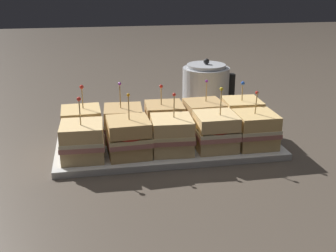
{
  "coord_description": "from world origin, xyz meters",
  "views": [
    {
      "loc": [
        -0.2,
        -1.1,
        0.48
      ],
      "look_at": [
        0.0,
        0.0,
        0.07
      ],
      "focal_mm": 45.0,
      "sensor_mm": 36.0,
      "label": 1
    }
  ],
  "objects_px": {
    "sandwich_front_center": "(172,135)",
    "sandwich_front_far_right": "(255,130)",
    "sandwich_front_right": "(215,132)",
    "sandwich_back_far_right": "(241,115)",
    "sandwich_front_left": "(129,137)",
    "sandwich_back_far_left": "(82,125)",
    "kettle_steel": "(206,90)",
    "sandwich_front_far_left": "(82,141)",
    "sandwich_back_right": "(204,118)",
    "serving_platter": "(168,146)",
    "sandwich_back_left": "(123,123)",
    "sandwich_back_center": "(164,120)"
  },
  "relations": [
    {
      "from": "sandwich_front_center",
      "to": "sandwich_front_far_right",
      "type": "height_order",
      "value": "sandwich_front_center"
    },
    {
      "from": "sandwich_front_left",
      "to": "sandwich_front_right",
      "type": "xyz_separation_m",
      "value": [
        0.24,
        0.0,
        0.0
      ]
    },
    {
      "from": "sandwich_front_far_left",
      "to": "sandwich_front_far_right",
      "type": "height_order",
      "value": "sandwich_front_far_left"
    },
    {
      "from": "sandwich_back_far_left",
      "to": "sandwich_back_far_right",
      "type": "bearing_deg",
      "value": 0.49
    },
    {
      "from": "sandwich_back_far_left",
      "to": "sandwich_back_left",
      "type": "distance_m",
      "value": 0.12
    },
    {
      "from": "sandwich_front_center",
      "to": "kettle_steel",
      "type": "bearing_deg",
      "value": 61.8
    },
    {
      "from": "sandwich_front_center",
      "to": "sandwich_back_right",
      "type": "bearing_deg",
      "value": 44.52
    },
    {
      "from": "sandwich_front_left",
      "to": "sandwich_back_far_right",
      "type": "xyz_separation_m",
      "value": [
        0.36,
        0.12,
        0.0
      ]
    },
    {
      "from": "sandwich_front_left",
      "to": "sandwich_front_right",
      "type": "relative_size",
      "value": 0.96
    },
    {
      "from": "sandwich_front_right",
      "to": "sandwich_back_right",
      "type": "bearing_deg",
      "value": 90.69
    },
    {
      "from": "sandwich_back_far_right",
      "to": "sandwich_front_right",
      "type": "bearing_deg",
      "value": -134.41
    },
    {
      "from": "sandwich_front_far_right",
      "to": "sandwich_back_far_right",
      "type": "relative_size",
      "value": 1.01
    },
    {
      "from": "sandwich_back_right",
      "to": "kettle_steel",
      "type": "bearing_deg",
      "value": 73.57
    },
    {
      "from": "kettle_steel",
      "to": "sandwich_front_far_right",
      "type": "bearing_deg",
      "value": -82.38
    },
    {
      "from": "sandwich_back_left",
      "to": "sandwich_back_right",
      "type": "relative_size",
      "value": 1.03
    },
    {
      "from": "serving_platter",
      "to": "kettle_steel",
      "type": "relative_size",
      "value": 3.15
    },
    {
      "from": "sandwich_front_left",
      "to": "sandwich_front_center",
      "type": "height_order",
      "value": "sandwich_front_left"
    },
    {
      "from": "sandwich_front_center",
      "to": "sandwich_front_right",
      "type": "relative_size",
      "value": 0.93
    },
    {
      "from": "sandwich_front_far_right",
      "to": "sandwich_front_left",
      "type": "bearing_deg",
      "value": -179.73
    },
    {
      "from": "sandwich_front_right",
      "to": "sandwich_back_far_right",
      "type": "distance_m",
      "value": 0.17
    },
    {
      "from": "sandwich_back_far_left",
      "to": "sandwich_back_right",
      "type": "distance_m",
      "value": 0.36
    },
    {
      "from": "sandwich_back_far_left",
      "to": "sandwich_back_far_right",
      "type": "distance_m",
      "value": 0.48
    },
    {
      "from": "sandwich_front_left",
      "to": "kettle_steel",
      "type": "height_order",
      "value": "kettle_steel"
    },
    {
      "from": "sandwich_front_right",
      "to": "sandwich_front_center",
      "type": "bearing_deg",
      "value": 179.15
    },
    {
      "from": "sandwich_front_center",
      "to": "sandwich_front_far_left",
      "type": "bearing_deg",
      "value": -179.27
    },
    {
      "from": "sandwich_front_right",
      "to": "sandwich_back_far_right",
      "type": "xyz_separation_m",
      "value": [
        0.12,
        0.12,
        0.0
      ]
    },
    {
      "from": "sandwich_front_center",
      "to": "sandwich_front_right",
      "type": "xyz_separation_m",
      "value": [
        0.12,
        -0.0,
        0.0
      ]
    },
    {
      "from": "serving_platter",
      "to": "sandwich_back_far_right",
      "type": "xyz_separation_m",
      "value": [
        0.24,
        0.06,
        0.06
      ]
    },
    {
      "from": "kettle_steel",
      "to": "sandwich_front_far_left",
      "type": "bearing_deg",
      "value": -140.25
    },
    {
      "from": "serving_platter",
      "to": "sandwich_back_right",
      "type": "bearing_deg",
      "value": 26.6
    },
    {
      "from": "serving_platter",
      "to": "sandwich_back_right",
      "type": "height_order",
      "value": "sandwich_back_right"
    },
    {
      "from": "serving_platter",
      "to": "sandwich_back_right",
      "type": "relative_size",
      "value": 3.81
    },
    {
      "from": "sandwich_front_left",
      "to": "sandwich_back_left",
      "type": "height_order",
      "value": "same"
    },
    {
      "from": "sandwich_back_far_left",
      "to": "kettle_steel",
      "type": "xyz_separation_m",
      "value": [
        0.43,
        0.24,
        0.02
      ]
    },
    {
      "from": "sandwich_front_center",
      "to": "sandwich_front_right",
      "type": "height_order",
      "value": "sandwich_front_right"
    },
    {
      "from": "sandwich_front_center",
      "to": "sandwich_front_left",
      "type": "bearing_deg",
      "value": -178.29
    },
    {
      "from": "sandwich_front_right",
      "to": "sandwich_back_far_right",
      "type": "height_order",
      "value": "sandwich_front_right"
    },
    {
      "from": "sandwich_front_left",
      "to": "sandwich_back_left",
      "type": "bearing_deg",
      "value": 91.8
    },
    {
      "from": "sandwich_back_right",
      "to": "sandwich_front_far_right",
      "type": "bearing_deg",
      "value": -45.72
    },
    {
      "from": "sandwich_front_left",
      "to": "sandwich_back_right",
      "type": "relative_size",
      "value": 1.03
    },
    {
      "from": "sandwich_front_left",
      "to": "sandwich_back_far_left",
      "type": "bearing_deg",
      "value": 136.31
    },
    {
      "from": "sandwich_front_far_left",
      "to": "sandwich_front_left",
      "type": "distance_m",
      "value": 0.12
    },
    {
      "from": "sandwich_front_far_right",
      "to": "sandwich_back_far_left",
      "type": "bearing_deg",
      "value": 166.34
    },
    {
      "from": "sandwich_back_right",
      "to": "kettle_steel",
      "type": "height_order",
      "value": "kettle_steel"
    },
    {
      "from": "sandwich_back_far_left",
      "to": "sandwich_back_left",
      "type": "height_order",
      "value": "sandwich_back_left"
    },
    {
      "from": "sandwich_front_left",
      "to": "kettle_steel",
      "type": "distance_m",
      "value": 0.47
    },
    {
      "from": "sandwich_front_far_right",
      "to": "sandwich_back_far_right",
      "type": "bearing_deg",
      "value": 88.77
    },
    {
      "from": "sandwich_back_center",
      "to": "serving_platter",
      "type": "bearing_deg",
      "value": -88.73
    },
    {
      "from": "sandwich_front_far_right",
      "to": "sandwich_front_right",
      "type": "bearing_deg",
      "value": 179.99
    },
    {
      "from": "sandwich_front_far_left",
      "to": "sandwich_back_far_left",
      "type": "distance_m",
      "value": 0.12
    }
  ]
}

